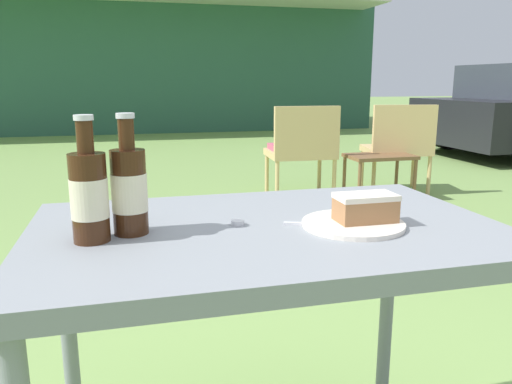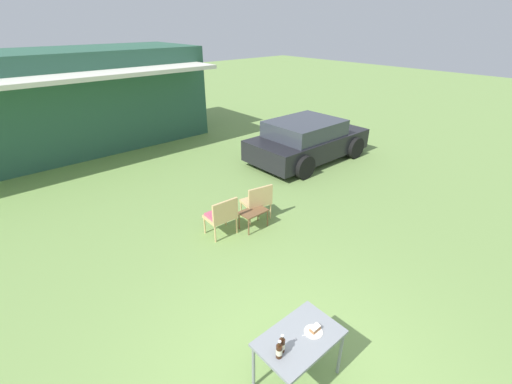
# 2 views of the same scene
# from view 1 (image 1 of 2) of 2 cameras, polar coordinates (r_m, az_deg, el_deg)

# --- Properties ---
(cabin_building) EXTENTS (10.59, 4.59, 3.14)m
(cabin_building) POSITION_cam_1_polar(r_m,az_deg,el_deg) (11.95, -15.06, 14.77)
(cabin_building) COLOR #2D5B47
(cabin_building) RESTS_ON ground_plane
(wicker_chair_cushioned) EXTENTS (0.60, 0.49, 0.83)m
(wicker_chair_cushioned) POSITION_cam_1_polar(r_m,az_deg,el_deg) (4.47, 5.27, 5.21)
(wicker_chair_cushioned) COLOR tan
(wicker_chair_cushioned) RESTS_ON ground_plane
(wicker_chair_plain) EXTENTS (0.65, 0.56, 0.83)m
(wicker_chair_plain) POSITION_cam_1_polar(r_m,az_deg,el_deg) (4.85, 16.02, 5.42)
(wicker_chair_plain) COLOR tan
(wicker_chair_plain) RESTS_ON ground_plane
(garden_side_table) EXTENTS (0.58, 0.36, 0.41)m
(garden_side_table) POSITION_cam_1_polar(r_m,az_deg,el_deg) (4.54, 13.97, 3.52)
(garden_side_table) COLOR brown
(garden_side_table) RESTS_ON ground_plane
(patio_table) EXTENTS (0.99, 0.63, 0.74)m
(patio_table) POSITION_cam_1_polar(r_m,az_deg,el_deg) (1.09, 1.30, -7.56)
(patio_table) COLOR gray
(patio_table) RESTS_ON ground_plane
(cake_on_plate) EXTENTS (0.22, 0.22, 0.07)m
(cake_on_plate) POSITION_cam_1_polar(r_m,az_deg,el_deg) (1.08, 11.75, -2.62)
(cake_on_plate) COLOR silver
(cake_on_plate) RESTS_ON patio_table
(cola_bottle_near) EXTENTS (0.07, 0.07, 0.24)m
(cola_bottle_near) POSITION_cam_1_polar(r_m,az_deg,el_deg) (1.02, -14.29, 0.35)
(cola_bottle_near) COLOR #381E0F
(cola_bottle_near) RESTS_ON patio_table
(cola_bottle_far) EXTENTS (0.07, 0.07, 0.24)m
(cola_bottle_far) POSITION_cam_1_polar(r_m,az_deg,el_deg) (0.99, -18.54, -0.27)
(cola_bottle_far) COLOR #381E0F
(cola_bottle_far) RESTS_ON patio_table
(fork) EXTENTS (0.16, 0.08, 0.01)m
(fork) POSITION_cam_1_polar(r_m,az_deg,el_deg) (1.07, 7.82, -3.74)
(fork) COLOR silver
(fork) RESTS_ON patio_table
(loose_bottle_cap) EXTENTS (0.03, 0.03, 0.01)m
(loose_bottle_cap) POSITION_cam_1_polar(r_m,az_deg,el_deg) (1.07, -2.11, -3.52)
(loose_bottle_cap) COLOR silver
(loose_bottle_cap) RESTS_ON patio_table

